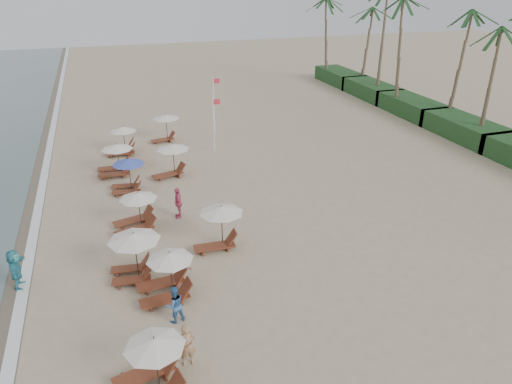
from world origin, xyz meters
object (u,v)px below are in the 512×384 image
object	(u,v)px
lounger_station_2	(132,253)
inland_station_0	(218,225)
beachgoer_mid_a	(174,305)
inland_station_1	(170,159)
lounger_station_4	(127,175)
inland_station_2	(164,125)
waterline_walker	(16,269)
beachgoer_near	(187,345)
lounger_station_3	(135,213)
beachgoer_mid_b	(182,264)
beachgoer_far_a	(178,202)
lounger_station_5	(114,161)
lounger_station_6	(120,142)
flag_pole_near	(214,122)
lounger_station_0	(148,371)
lounger_station_1	(165,277)

from	to	relation	value
lounger_station_2	inland_station_0	distance (m)	4.52
inland_station_0	beachgoer_mid_a	size ratio (longest dim) A/B	1.71
inland_station_1	beachgoer_mid_a	world-z (taller)	inland_station_1
lounger_station_4	inland_station_2	bearing A→B (deg)	67.72
lounger_station_2	waterline_walker	bearing A→B (deg)	169.53
inland_station_0	inland_station_2	size ratio (longest dim) A/B	1.06
beachgoer_near	beachgoer_mid_a	world-z (taller)	beachgoer_near
lounger_station_3	beachgoer_mid_b	xyz separation A→B (m)	(1.59, -5.36, -0.21)
lounger_station_3	beachgoer_far_a	xyz separation A→B (m)	(2.49, 0.64, -0.04)
lounger_station_5	lounger_station_6	xyz separation A→B (m)	(0.68, 4.13, -0.07)
beachgoer_mid_a	waterline_walker	world-z (taller)	waterline_walker
beachgoer_far_a	flag_pole_near	distance (m)	11.16
lounger_station_0	beachgoer_mid_b	distance (m)	6.56
lounger_station_0	inland_station_0	xyz separation A→B (m)	(4.46, 8.20, 0.35)
beachgoer_near	waterline_walker	distance (m)	9.39
lounger_station_3	inland_station_2	bearing A→B (deg)	75.22
lounger_station_5	flag_pole_near	world-z (taller)	flag_pole_near
lounger_station_1	waterline_walker	xyz separation A→B (m)	(-6.14, 2.71, 0.00)
beachgoer_mid_a	waterline_walker	size ratio (longest dim) A/B	0.86
beachgoer_far_a	lounger_station_0	bearing A→B (deg)	-9.31
lounger_station_4	beachgoer_near	xyz separation A→B (m)	(0.82, -15.77, -0.28)
lounger_station_2	lounger_station_3	size ratio (longest dim) A/B	0.96
lounger_station_3	beachgoer_far_a	distance (m)	2.57
lounger_station_4	inland_station_0	distance (m)	9.25
inland_station_1	beachgoer_far_a	xyz separation A→B (m)	(-0.54, -6.08, -0.38)
lounger_station_1	lounger_station_4	distance (m)	11.54
inland_station_1	beachgoer_near	world-z (taller)	inland_station_1
inland_station_1	beachgoer_near	size ratio (longest dim) A/B	1.66
lounger_station_1	beachgoer_near	distance (m)	4.25
inland_station_2	beachgoer_far_a	world-z (taller)	inland_station_2
lounger_station_2	lounger_station_0	bearing A→B (deg)	-91.10
lounger_station_1	lounger_station_5	bearing A→B (deg)	94.84
lounger_station_1	lounger_station_4	xyz separation A→B (m)	(-0.66, 11.52, 0.19)
lounger_station_3	flag_pole_near	xyz separation A→B (m)	(7.10, 10.69, 1.43)
lounger_station_2	beachgoer_far_a	xyz separation A→B (m)	(2.99, 5.28, -0.40)
inland_station_0	lounger_station_4	bearing A→B (deg)	114.41
inland_station_1	lounger_station_5	bearing A→B (deg)	156.49
lounger_station_0	beachgoer_far_a	size ratio (longest dim) A/B	1.43
lounger_station_6	lounger_station_0	bearing A→B (deg)	-91.75
lounger_station_3	beachgoer_mid_b	bearing A→B (deg)	-73.47
lounger_station_0	lounger_station_2	size ratio (longest dim) A/B	1.06
inland_station_0	inland_station_1	size ratio (longest dim) A/B	0.98
lounger_station_6	beachgoer_near	size ratio (longest dim) A/B	1.53
inland_station_2	lounger_station_2	bearing A→B (deg)	-102.72
inland_station_2	beachgoer_mid_a	distance (m)	22.71
lounger_station_6	beachgoer_far_a	xyz separation A→B (m)	(2.39, -11.78, -0.01)
lounger_station_5	inland_station_2	size ratio (longest dim) A/B	1.00
inland_station_2	flag_pole_near	size ratio (longest dim) A/B	0.61
lounger_station_0	lounger_station_4	bearing A→B (deg)	87.80
lounger_station_4	lounger_station_5	world-z (taller)	lounger_station_4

